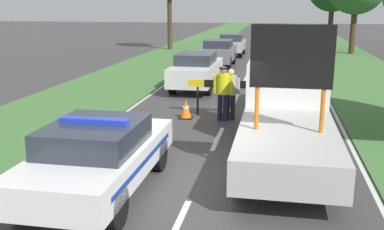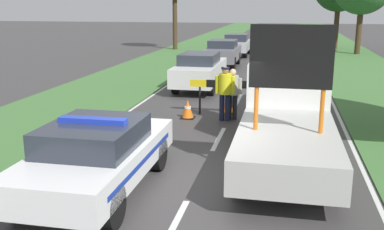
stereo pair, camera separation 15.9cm
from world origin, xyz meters
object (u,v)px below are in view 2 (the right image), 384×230
Objects in this scene: traffic_cone_near_police at (228,104)px; traffic_cone_centre_front at (188,109)px; police_officer at (225,89)px; work_truck at (287,114)px; road_barrier at (240,87)px; queued_car_suv_grey at (223,52)px; queued_car_sedan_silver at (237,44)px; police_car at (97,155)px; pedestrian_civilian at (232,90)px; queued_car_van_white at (200,70)px.

traffic_cone_near_police is 1.56m from traffic_cone_centre_front.
police_officer is at bearing -88.38° from traffic_cone_near_police.
police_officer is (-1.92, 3.02, -0.01)m from work_truck.
road_barrier is 0.80× the size of queued_car_suv_grey.
work_truck reaches higher than queued_car_suv_grey.
police_car is at bearing 89.86° from queued_car_sedan_silver.
police_car is 0.75× the size of work_truck.
police_officer is 0.29m from pedestrian_civilian.
traffic_cone_near_police is (1.66, 7.11, -0.45)m from police_car.
traffic_cone_centre_front is at bearing -139.23° from traffic_cone_near_police.
police_officer is at bearing -134.14° from pedestrian_civilian.
road_barrier is 12.07m from queued_car_suv_grey.
road_barrier is 5.33× the size of traffic_cone_near_police.
traffic_cone_near_police is 17.48m from queued_car_sedan_silver.
pedestrian_civilian reaches higher than queued_car_sedan_silver.
queued_car_sedan_silver is (-3.55, 21.52, -0.24)m from work_truck.
work_truck is at bearing -65.21° from road_barrier.
road_barrier is at bearing 21.64° from traffic_cone_centre_front.
work_truck is at bearing 103.42° from queued_car_suv_grey.
traffic_cone_centre_front is (-3.13, 3.09, -0.74)m from work_truck.
traffic_cone_near_police is 0.13× the size of queued_car_van_white.
traffic_cone_centre_front is at bearing 92.70° from queued_car_suv_grey.
road_barrier is 0.82× the size of queued_car_sedan_silver.
queued_car_van_white is at bearing 96.51° from traffic_cone_centre_front.
work_truck is at bearing 99.38° from queued_car_sedan_silver.
queued_car_suv_grey is at bearing 98.78° from traffic_cone_near_police.
traffic_cone_near_police is (-0.25, 0.91, -0.65)m from pedestrian_civilian.
queued_car_sedan_silver is at bearing 89.73° from police_car.
police_car is 6.25m from police_officer.
road_barrier is at bearing 100.49° from queued_car_suv_grey.
work_truck reaches higher than police_officer.
road_barrier is (-1.53, 3.73, -0.06)m from work_truck.
queued_car_sedan_silver is at bearing -77.83° from work_truck.
queued_car_van_white is (-0.12, 11.35, 0.05)m from police_car.
queued_car_suv_grey is at bearing -73.78° from work_truck.
traffic_cone_near_police is 0.15× the size of queued_car_suv_grey.
queued_car_van_white is 7.25m from queued_car_suv_grey.
queued_car_suv_grey reaches higher than traffic_cone_near_police.
queued_car_suv_grey reaches higher than road_barrier.
police_car is 0.97× the size of queued_car_van_white.
pedestrian_civilian is 0.40× the size of queued_car_sedan_silver.
road_barrier is at bearing 76.65° from pedestrian_civilian.
work_truck is 3.57m from police_officer.
police_car is at bearing -102.07° from pedestrian_civilian.
police_officer is (-0.39, -0.72, 0.05)m from road_barrier.
traffic_cone_near_police is 4.62m from queued_car_van_white.
work_truck is (3.61, 3.00, 0.28)m from police_car.
road_barrier is 0.88m from traffic_cone_near_police.
queued_car_van_white is (-1.78, 4.24, 0.51)m from traffic_cone_near_police.
queued_car_suv_grey is at bearing -90.08° from queued_car_van_white.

